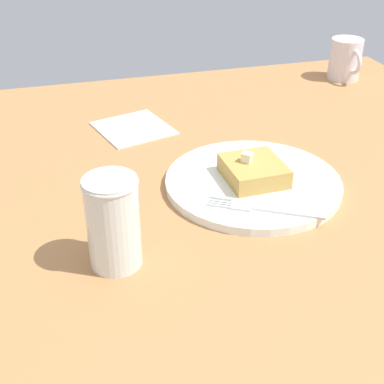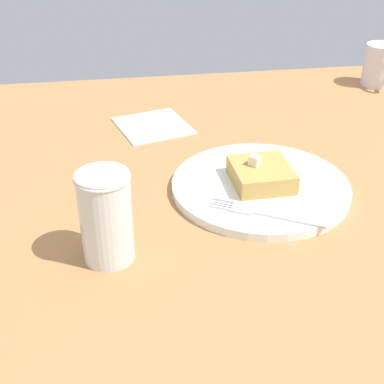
{
  "view_description": "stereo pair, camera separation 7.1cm",
  "coord_description": "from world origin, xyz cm",
  "px_view_note": "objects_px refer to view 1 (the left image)",
  "views": [
    {
      "loc": [
        60.35,
        -22.19,
        44.12
      ],
      "look_at": [
        2.02,
        -5.8,
        7.45
      ],
      "focal_mm": 50.0,
      "sensor_mm": 36.0,
      "label": 1
    },
    {
      "loc": [
        61.86,
        -15.28,
        44.12
      ],
      "look_at": [
        2.02,
        -5.8,
        7.45
      ],
      "focal_mm": 50.0,
      "sensor_mm": 36.0,
      "label": 2
    }
  ],
  "objects_px": {
    "plate": "(253,182)",
    "syrup_jar": "(114,227)",
    "coffee_mug": "(346,59)",
    "fork": "(258,208)",
    "napkin": "(133,128)"
  },
  "relations": [
    {
      "from": "fork",
      "to": "syrup_jar",
      "type": "distance_m",
      "value": 0.21
    },
    {
      "from": "plate",
      "to": "syrup_jar",
      "type": "bearing_deg",
      "value": -60.87
    },
    {
      "from": "plate",
      "to": "fork",
      "type": "distance_m",
      "value": 0.08
    },
    {
      "from": "napkin",
      "to": "syrup_jar",
      "type": "bearing_deg",
      "value": -13.28
    },
    {
      "from": "syrup_jar",
      "to": "plate",
      "type": "bearing_deg",
      "value": 119.13
    },
    {
      "from": "fork",
      "to": "coffee_mug",
      "type": "xyz_separation_m",
      "value": [
        -0.48,
        0.4,
        0.03
      ]
    },
    {
      "from": "plate",
      "to": "syrup_jar",
      "type": "distance_m",
      "value": 0.26
    },
    {
      "from": "coffee_mug",
      "to": "syrup_jar",
      "type": "bearing_deg",
      "value": -48.91
    },
    {
      "from": "fork",
      "to": "napkin",
      "type": "distance_m",
      "value": 0.35
    },
    {
      "from": "fork",
      "to": "coffee_mug",
      "type": "relative_size",
      "value": 1.45
    },
    {
      "from": "plate",
      "to": "coffee_mug",
      "type": "height_order",
      "value": "coffee_mug"
    },
    {
      "from": "coffee_mug",
      "to": "fork",
      "type": "bearing_deg",
      "value": -39.83
    },
    {
      "from": "plate",
      "to": "napkin",
      "type": "distance_m",
      "value": 0.29
    },
    {
      "from": "fork",
      "to": "napkin",
      "type": "bearing_deg",
      "value": -161.48
    },
    {
      "from": "coffee_mug",
      "to": "plate",
      "type": "bearing_deg",
      "value": -43.29
    }
  ]
}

